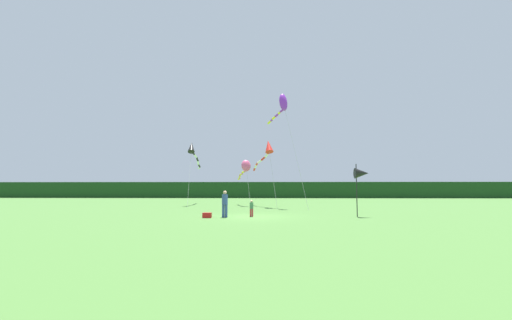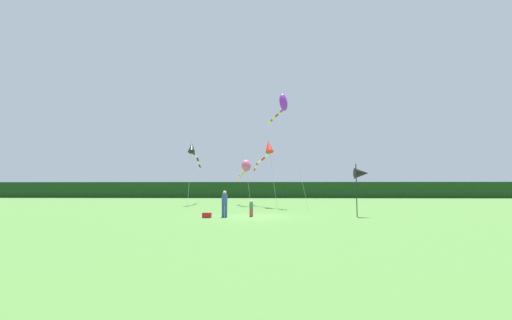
{
  "view_description": "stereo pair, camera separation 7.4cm",
  "coord_description": "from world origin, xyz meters",
  "px_view_note": "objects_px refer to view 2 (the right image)",
  "views": [
    {
      "loc": [
        0.97,
        -21.94,
        1.81
      ],
      "look_at": [
        0.0,
        6.0,
        4.19
      ],
      "focal_mm": 23.66,
      "sensor_mm": 36.0,
      "label": 1
    },
    {
      "loc": [
        1.04,
        -21.94,
        1.81
      ],
      "look_at": [
        0.0,
        6.0,
        4.19
      ],
      "focal_mm": 23.66,
      "sensor_mm": 36.0,
      "label": 2
    }
  ],
  "objects_px": {
    "cooler_box": "(207,215)",
    "person_child": "(251,207)",
    "banner_flag_pole": "(361,174)",
    "person_adult": "(225,202)",
    "kite_red": "(267,150)",
    "kite_rainbow": "(245,167)",
    "kite_black": "(193,151)",
    "kite_purple": "(282,104)"
  },
  "relations": [
    {
      "from": "person_child",
      "to": "kite_red",
      "type": "relative_size",
      "value": 0.14
    },
    {
      "from": "cooler_box",
      "to": "kite_purple",
      "type": "height_order",
      "value": "kite_purple"
    },
    {
      "from": "person_child",
      "to": "kite_black",
      "type": "xyz_separation_m",
      "value": [
        -7.29,
        15.23,
        5.43
      ]
    },
    {
      "from": "person_adult",
      "to": "kite_black",
      "type": "height_order",
      "value": "kite_black"
    },
    {
      "from": "cooler_box",
      "to": "kite_rainbow",
      "type": "height_order",
      "value": "kite_rainbow"
    },
    {
      "from": "person_adult",
      "to": "kite_red",
      "type": "relative_size",
      "value": 0.22
    },
    {
      "from": "kite_purple",
      "to": "kite_red",
      "type": "xyz_separation_m",
      "value": [
        -1.53,
        1.03,
        -4.35
      ]
    },
    {
      "from": "person_adult",
      "to": "cooler_box",
      "type": "distance_m",
      "value": 1.36
    },
    {
      "from": "kite_red",
      "to": "kite_black",
      "type": "bearing_deg",
      "value": 155.21
    },
    {
      "from": "person_adult",
      "to": "banner_flag_pole",
      "type": "xyz_separation_m",
      "value": [
        8.84,
        0.84,
        1.84
      ]
    },
    {
      "from": "banner_flag_pole",
      "to": "kite_rainbow",
      "type": "distance_m",
      "value": 15.97
    },
    {
      "from": "cooler_box",
      "to": "kite_rainbow",
      "type": "distance_m",
      "value": 15.24
    },
    {
      "from": "person_child",
      "to": "banner_flag_pole",
      "type": "xyz_separation_m",
      "value": [
        7.18,
        0.28,
        2.18
      ]
    },
    {
      "from": "person_child",
      "to": "banner_flag_pole",
      "type": "bearing_deg",
      "value": 2.25
    },
    {
      "from": "banner_flag_pole",
      "to": "kite_black",
      "type": "relative_size",
      "value": 0.35
    },
    {
      "from": "kite_rainbow",
      "to": "kite_black",
      "type": "bearing_deg",
      "value": 165.82
    },
    {
      "from": "cooler_box",
      "to": "person_child",
      "type": "bearing_deg",
      "value": 19.06
    },
    {
      "from": "banner_flag_pole",
      "to": "kite_purple",
      "type": "bearing_deg",
      "value": 114.82
    },
    {
      "from": "kite_red",
      "to": "kite_rainbow",
      "type": "bearing_deg",
      "value": 134.9
    },
    {
      "from": "person_adult",
      "to": "person_child",
      "type": "bearing_deg",
      "value": 18.68
    },
    {
      "from": "cooler_box",
      "to": "banner_flag_pole",
      "type": "height_order",
      "value": "banner_flag_pole"
    },
    {
      "from": "person_adult",
      "to": "kite_black",
      "type": "xyz_separation_m",
      "value": [
        -5.62,
        15.8,
        5.09
      ]
    },
    {
      "from": "person_adult",
      "to": "kite_red",
      "type": "distance_m",
      "value": 13.15
    },
    {
      "from": "person_child",
      "to": "banner_flag_pole",
      "type": "height_order",
      "value": "banner_flag_pole"
    },
    {
      "from": "person_adult",
      "to": "kite_purple",
      "type": "bearing_deg",
      "value": 69.17
    },
    {
      "from": "cooler_box",
      "to": "kite_red",
      "type": "distance_m",
      "value": 14.02
    },
    {
      "from": "cooler_box",
      "to": "kite_rainbow",
      "type": "relative_size",
      "value": 0.09
    },
    {
      "from": "person_adult",
      "to": "kite_purple",
      "type": "relative_size",
      "value": 0.15
    },
    {
      "from": "person_adult",
      "to": "kite_purple",
      "type": "distance_m",
      "value": 14.82
    },
    {
      "from": "banner_flag_pole",
      "to": "kite_purple",
      "type": "height_order",
      "value": "kite_purple"
    },
    {
      "from": "person_child",
      "to": "kite_rainbow",
      "type": "bearing_deg",
      "value": 95.54
    },
    {
      "from": "cooler_box",
      "to": "kite_purple",
      "type": "bearing_deg",
      "value": 65.29
    },
    {
      "from": "person_child",
      "to": "kite_black",
      "type": "bearing_deg",
      "value": 115.56
    },
    {
      "from": "kite_purple",
      "to": "kite_black",
      "type": "bearing_deg",
      "value": 153.68
    },
    {
      "from": "person_child",
      "to": "kite_black",
      "type": "relative_size",
      "value": 0.11
    },
    {
      "from": "banner_flag_pole",
      "to": "kite_red",
      "type": "bearing_deg",
      "value": 119.15
    },
    {
      "from": "kite_red",
      "to": "person_child",
      "type": "bearing_deg",
      "value": -94.85
    },
    {
      "from": "banner_flag_pole",
      "to": "kite_purple",
      "type": "distance_m",
      "value": 13.28
    },
    {
      "from": "cooler_box",
      "to": "kite_black",
      "type": "height_order",
      "value": "kite_black"
    },
    {
      "from": "kite_red",
      "to": "kite_purple",
      "type": "bearing_deg",
      "value": -33.85
    },
    {
      "from": "person_adult",
      "to": "person_child",
      "type": "height_order",
      "value": "person_adult"
    },
    {
      "from": "cooler_box",
      "to": "kite_rainbow",
      "type": "bearing_deg",
      "value": 84.63
    }
  ]
}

